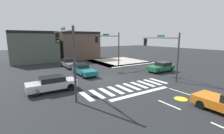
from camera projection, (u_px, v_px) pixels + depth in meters
ground_plane at (105, 78)px, 19.80m from camera, size 120.00×120.00×0.00m
crosswalk_near at (128, 87)px, 16.08m from camera, size 9.55×2.56×0.01m
lane_markings at (212, 114)px, 10.44m from camera, size 6.80×20.25×0.01m
bike_detector_marking at (181, 99)px, 13.09m from camera, size 1.08×1.08×0.01m
curb_corner_northeast at (118, 62)px, 32.08m from camera, size 10.00×10.60×0.15m
storefront_row at (58, 46)px, 34.29m from camera, size 18.08×5.74×6.24m
traffic_signal_northeast at (109, 44)px, 25.79m from camera, size 5.66×0.32×5.78m
traffic_signal_southeast at (162, 48)px, 19.29m from camera, size 0.32×5.72×5.51m
traffic_signal_southwest at (66, 48)px, 13.38m from camera, size 0.32×5.73×5.83m
car_gray at (69, 63)px, 26.79m from camera, size 1.91×4.30×1.41m
car_teal at (83, 70)px, 21.40m from camera, size 1.78×4.72×1.38m
car_silver at (52, 84)px, 14.83m from camera, size 4.44×1.77×1.42m
car_green at (161, 67)px, 23.33m from camera, size 4.11×1.80×1.39m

